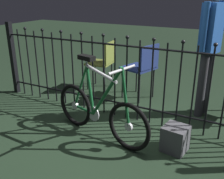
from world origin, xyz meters
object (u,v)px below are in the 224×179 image
object	(u,v)px
display_crate	(175,139)
chair_olive	(104,60)
chair_navy	(143,65)
bicycle	(99,111)
person_visitor	(210,39)

from	to	relation	value
display_crate	chair_olive	bearing A→B (deg)	140.97
chair_navy	chair_olive	bearing A→B (deg)	170.30
chair_navy	display_crate	world-z (taller)	chair_navy
bicycle	chair_olive	bearing A→B (deg)	117.99
chair_olive	display_crate	distance (m)	2.10
chair_olive	bicycle	bearing A→B (deg)	-62.01
chair_olive	person_visitor	world-z (taller)	person_visitor
chair_olive	display_crate	xyz separation A→B (m)	(1.61, -1.31, -0.36)
bicycle	chair_olive	distance (m)	1.63
chair_olive	person_visitor	size ratio (longest dim) A/B	0.47
chair_navy	person_visitor	world-z (taller)	person_visitor
bicycle	display_crate	xyz separation A→B (m)	(0.85, 0.12, -0.19)
person_visitor	display_crate	xyz separation A→B (m)	(-0.08, -1.05, -0.89)
bicycle	chair_olive	world-z (taller)	bicycle
chair_navy	person_visitor	size ratio (longest dim) A/B	0.50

